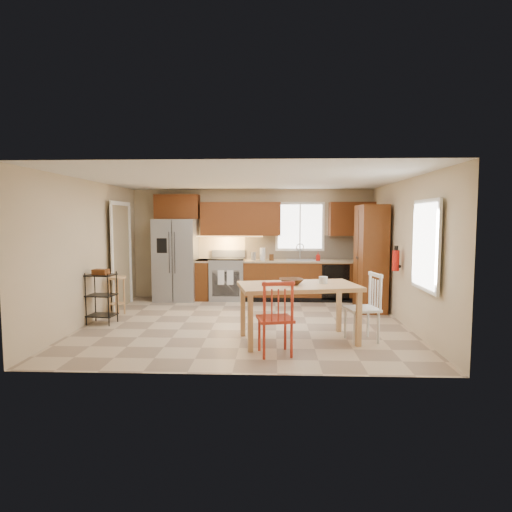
{
  "coord_description": "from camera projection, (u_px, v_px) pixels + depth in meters",
  "views": [
    {
      "loc": [
        0.48,
        -7.37,
        1.83
      ],
      "look_at": [
        0.17,
        0.4,
        1.15
      ],
      "focal_mm": 30.0,
      "sensor_mm": 36.0,
      "label": 1
    }
  ],
  "objects": [
    {
      "name": "floor",
      "position": [
        245.0,
        323.0,
        7.52
      ],
      "size": [
        5.5,
        5.5,
        0.0
      ],
      "primitive_type": "plane",
      "color": "tan",
      "rests_on": "ground"
    },
    {
      "name": "ceiling",
      "position": [
        245.0,
        179.0,
        7.3
      ],
      "size": [
        5.5,
        5.0,
        0.02
      ],
      "primitive_type": "cube",
      "color": "silver",
      "rests_on": "ground"
    },
    {
      "name": "wall_back",
      "position": [
        252.0,
        244.0,
        9.9
      ],
      "size": [
        5.5,
        0.02,
        2.5
      ],
      "primitive_type": "cube",
      "color": "#CCB793",
      "rests_on": "ground"
    },
    {
      "name": "wall_front",
      "position": [
        231.0,
        269.0,
        4.92
      ],
      "size": [
        5.5,
        0.02,
        2.5
      ],
      "primitive_type": "cube",
      "color": "#CCB793",
      "rests_on": "ground"
    },
    {
      "name": "wall_left",
      "position": [
        89.0,
        252.0,
        7.52
      ],
      "size": [
        0.02,
        5.0,
        2.5
      ],
      "primitive_type": "cube",
      "color": "#CCB793",
      "rests_on": "ground"
    },
    {
      "name": "wall_right",
      "position": [
        406.0,
        253.0,
        7.3
      ],
      "size": [
        0.02,
        5.0,
        2.5
      ],
      "primitive_type": "cube",
      "color": "#CCB793",
      "rests_on": "ground"
    },
    {
      "name": "refrigerator",
      "position": [
        176.0,
        260.0,
        9.62
      ],
      "size": [
        0.92,
        0.75,
        1.82
      ],
      "primitive_type": "cube",
      "color": "gray",
      "rests_on": "floor"
    },
    {
      "name": "range_stove",
      "position": [
        227.0,
        279.0,
        9.67
      ],
      "size": [
        0.76,
        0.63,
        0.92
      ],
      "primitive_type": "cube",
      "color": "gray",
      "rests_on": "floor"
    },
    {
      "name": "base_cabinet_narrow",
      "position": [
        203.0,
        280.0,
        9.71
      ],
      "size": [
        0.3,
        0.6,
        0.9
      ],
      "primitive_type": "cube",
      "color": "#5A2C10",
      "rests_on": "floor"
    },
    {
      "name": "base_cabinet_run",
      "position": [
        309.0,
        280.0,
        9.62
      ],
      "size": [
        2.92,
        0.6,
        0.9
      ],
      "primitive_type": "cube",
      "color": "#5A2C10",
      "rests_on": "floor"
    },
    {
      "name": "dishwasher",
      "position": [
        336.0,
        282.0,
        9.31
      ],
      "size": [
        0.6,
        0.02,
        0.78
      ],
      "primitive_type": "cube",
      "color": "black",
      "rests_on": "floor"
    },
    {
      "name": "backsplash",
      "position": [
        308.0,
        247.0,
        9.84
      ],
      "size": [
        2.92,
        0.03,
        0.55
      ],
      "primitive_type": "cube",
      "color": "#C6B195",
      "rests_on": "wall_back"
    },
    {
      "name": "upper_over_fridge",
      "position": [
        177.0,
        207.0,
        9.72
      ],
      "size": [
        1.0,
        0.35,
        0.55
      ],
      "primitive_type": "cube",
      "color": "#5E2B0F",
      "rests_on": "wall_back"
    },
    {
      "name": "upper_left_block",
      "position": [
        241.0,
        219.0,
        9.68
      ],
      "size": [
        1.8,
        0.35,
        0.75
      ],
      "primitive_type": "cube",
      "color": "#5E2B0F",
      "rests_on": "wall_back"
    },
    {
      "name": "upper_right_block",
      "position": [
        352.0,
        219.0,
        9.58
      ],
      "size": [
        1.0,
        0.35,
        0.75
      ],
      "primitive_type": "cube",
      "color": "#5E2B0F",
      "rests_on": "wall_back"
    },
    {
      "name": "window_back",
      "position": [
        300.0,
        227.0,
        9.8
      ],
      "size": [
        1.12,
        0.04,
        1.12
      ],
      "primitive_type": "cube",
      "color": "white",
      "rests_on": "wall_back"
    },
    {
      "name": "sink",
      "position": [
        300.0,
        262.0,
        9.59
      ],
      "size": [
        0.62,
        0.46,
        0.16
      ],
      "primitive_type": "cube",
      "color": "gray",
      "rests_on": "base_cabinet_run"
    },
    {
      "name": "undercab_glow",
      "position": [
        228.0,
        236.0,
        9.7
      ],
      "size": [
        1.6,
        0.3,
        0.01
      ],
      "primitive_type": "cube",
      "color": "#FFBF66",
      "rests_on": "wall_back"
    },
    {
      "name": "soap_bottle",
      "position": [
        318.0,
        256.0,
        9.46
      ],
      "size": [
        0.09,
        0.09,
        0.19
      ],
      "primitive_type": "imported",
      "color": "#B8140C",
      "rests_on": "base_cabinet_run"
    },
    {
      "name": "paper_towel",
      "position": [
        263.0,
        254.0,
        9.56
      ],
      "size": [
        0.12,
        0.12,
        0.28
      ],
      "primitive_type": "cylinder",
      "color": "silver",
      "rests_on": "base_cabinet_run"
    },
    {
      "name": "canister_steel",
      "position": [
        254.0,
        256.0,
        9.57
      ],
      "size": [
        0.11,
        0.11,
        0.18
      ],
      "primitive_type": "cylinder",
      "color": "gray",
      "rests_on": "base_cabinet_run"
    },
    {
      "name": "canister_wood",
      "position": [
        271.0,
        257.0,
        9.53
      ],
      "size": [
        0.1,
        0.1,
        0.14
      ],
      "primitive_type": "cylinder",
      "color": "#4B2A14",
      "rests_on": "base_cabinet_run"
    },
    {
      "name": "pantry",
      "position": [
        371.0,
        258.0,
        8.53
      ],
      "size": [
        0.5,
        0.95,
        2.1
      ],
      "primitive_type": "cube",
      "color": "#5A2C10",
      "rests_on": "floor"
    },
    {
      "name": "fire_extinguisher",
      "position": [
        396.0,
        261.0,
        7.47
      ],
      "size": [
        0.12,
        0.12,
        0.36
      ],
      "primitive_type": "cylinder",
      "color": "#B8140C",
      "rests_on": "wall_right"
    },
    {
      "name": "window_right",
      "position": [
        426.0,
        245.0,
        6.14
      ],
      "size": [
        0.04,
        1.02,
        1.32
      ],
      "primitive_type": "cube",
      "color": "white",
      "rests_on": "wall_right"
    },
    {
      "name": "doorway",
      "position": [
        120.0,
        257.0,
        8.83
      ],
      "size": [
        0.04,
        0.95,
        2.1
      ],
      "primitive_type": "cube",
      "color": "#8C7A59",
      "rests_on": "wall_left"
    },
    {
      "name": "dining_table",
      "position": [
        298.0,
        313.0,
        6.38
      ],
      "size": [
        1.89,
        1.29,
        0.84
      ],
      "primitive_type": null,
      "rotation": [
        0.0,
        0.0,
        0.2
      ],
      "color": "tan",
      "rests_on": "floor"
    },
    {
      "name": "chair_red",
      "position": [
        275.0,
        317.0,
        5.74
      ],
      "size": [
        0.56,
        0.56,
        1.02
      ],
      "primitive_type": null,
      "rotation": [
        0.0,
        0.0,
        0.2
      ],
      "color": "#B22F1B",
      "rests_on": "floor"
    },
    {
      "name": "chair_white",
      "position": [
        362.0,
        307.0,
        6.39
      ],
      "size": [
        0.56,
        0.56,
        1.02
      ],
      "primitive_type": null,
      "rotation": [
        0.0,
        0.0,
        1.77
      ],
      "color": "silver",
      "rests_on": "floor"
    },
    {
      "name": "table_bowl",
      "position": [
        291.0,
        285.0,
        6.35
      ],
      "size": [
        0.41,
        0.41,
        0.09
      ],
      "primitive_type": "imported",
      "rotation": [
        0.0,
        0.0,
        0.2
      ],
      "color": "#4B2A14",
      "rests_on": "dining_table"
    },
    {
      "name": "table_jar",
      "position": [
        323.0,
        282.0,
        6.43
      ],
      "size": [
        0.16,
        0.16,
        0.16
      ],
      "primitive_type": "cylinder",
      "rotation": [
        0.0,
        0.0,
        0.2
      ],
      "color": "silver",
      "rests_on": "dining_table"
    },
    {
      "name": "bar_stool",
      "position": [
        117.0,
        296.0,
        8.17
      ],
      "size": [
        0.46,
        0.46,
        0.73
      ],
      "primitive_type": null,
      "rotation": [
        0.0,
        0.0,
        0.39
      ],
      "color": "tan",
      "rests_on": "floor"
    },
    {
      "name": "utility_cart",
      "position": [
        102.0,
        298.0,
        7.43
      ],
      "size": [
        0.49,
        0.4,
        0.91
      ],
      "primitive_type": null,
      "rotation": [
        0.0,
        0.0,
        -0.11
      ],
      "color": "black",
      "rests_on": "floor"
    }
  ]
}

